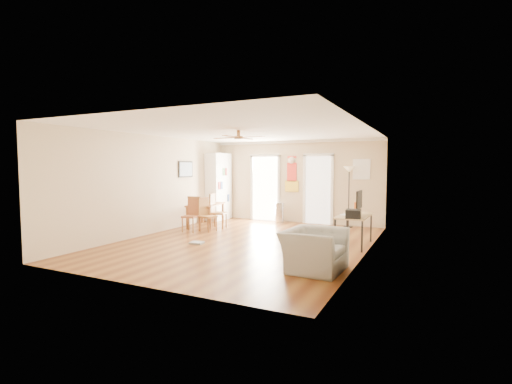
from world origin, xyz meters
The scene contains 28 objects.
floor centered at (0.00, 0.00, 0.00)m, with size 7.00×7.00×0.00m, color brown.
ceiling centered at (0.00, 0.00, 2.60)m, with size 5.50×7.00×0.00m, color silver, non-canonical shape.
wall_back centered at (0.00, 3.50, 1.30)m, with size 5.50×0.04×2.60m, color beige, non-canonical shape.
wall_front centered at (0.00, -3.50, 1.30)m, with size 5.50×0.04×2.60m, color beige, non-canonical shape.
wall_left centered at (-2.75, 0.00, 1.30)m, with size 0.04×7.00×2.60m, color beige, non-canonical shape.
wall_right centered at (2.75, 0.00, 1.30)m, with size 0.04×7.00×2.60m, color beige, non-canonical shape.
crown_molding centered at (0.00, 0.00, 2.56)m, with size 5.50×7.00×0.08m, color white, non-canonical shape.
kitchen_doorway centered at (-1.05, 3.48, 1.05)m, with size 0.90×0.10×2.10m, color white, non-canonical shape.
bathroom_doorway centered at (0.75, 3.48, 1.05)m, with size 0.80×0.10×2.10m, color white, non-canonical shape.
wall_decal centered at (-0.13, 3.48, 1.55)m, with size 0.46×0.03×1.10m, color red.
ac_grille centered at (2.05, 3.47, 1.70)m, with size 0.50×0.04×0.60m, color white.
framed_poster centered at (-2.73, 1.40, 1.70)m, with size 0.04×0.66×0.48m, color black.
ceiling_fan centered at (0.00, -0.30, 2.43)m, with size 1.24×1.24×0.20m, color #593819, non-canonical shape.
bookshelf centered at (-2.51, 2.90, 1.11)m, with size 0.44×1.00×2.22m, color white, non-canonical shape.
dining_table centered at (-2.15, 1.59, 0.33)m, with size 0.80×1.34×0.67m, color #A95F36, non-canonical shape.
dining_chair_right_a centered at (-1.60, 1.42, 0.50)m, with size 0.41×0.41×0.99m, color #925E2F, non-canonical shape.
dining_chair_right_b centered at (-1.60, 0.88, 0.46)m, with size 0.38×0.38×0.92m, color olive, non-canonical shape.
dining_chair_near centered at (-1.98, 0.60, 0.47)m, with size 0.39×0.39×0.95m, color #94582F, non-canonical shape.
trash_can centered at (-0.43, 3.20, 0.31)m, with size 0.29×0.29×0.63m, color silver.
torchiere_lamp centered at (1.74, 3.25, 0.89)m, with size 0.34×0.34×1.79m, color black, non-canonical shape.
computer_desk centered at (2.38, 0.75, 0.34)m, with size 0.64×1.29×0.69m, color tan, non-canonical shape.
imac centered at (2.47, 0.82, 0.97)m, with size 0.08×0.59×0.55m, color black, non-canonical shape.
keyboard centered at (2.20, 0.81, 0.70)m, with size 0.13×0.40×0.02m, color white.
printer centered at (2.45, 0.29, 0.78)m, with size 0.30×0.36×0.18m, color black.
orange_bottle centered at (2.30, 1.33, 0.81)m, with size 0.08×0.08×0.24m, color #E05E13.
wastebasket_a centered at (1.77, -0.68, 0.13)m, with size 0.23×0.23×0.27m, color silver.
floor_cloth centered at (-0.93, -0.64, 0.02)m, with size 0.30×0.23×0.04m, color gray.
armchair centered at (2.15, -1.55, 0.35)m, with size 1.08×0.95×0.70m, color gray.
Camera 1 is at (3.96, -7.58, 1.79)m, focal length 25.78 mm.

